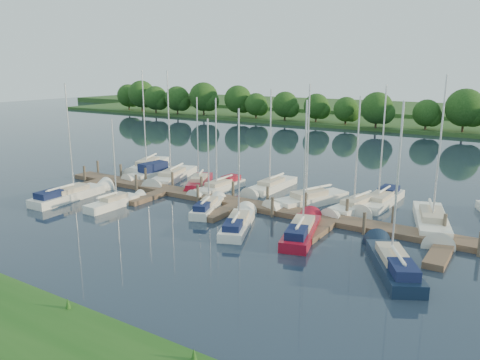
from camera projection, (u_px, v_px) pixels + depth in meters
The scene contains 22 objects.
ground at pixel (181, 234), 32.54m from camera, with size 260.00×260.00×0.00m, color #182131.
dock at pixel (237, 206), 38.49m from camera, with size 40.00×6.00×0.40m.
mooring_pilings at pixel (245, 198), 39.32m from camera, with size 38.24×2.84×2.00m.
far_shore at pixel (419, 123), 93.99m from camera, with size 180.00×30.00×0.60m, color #23471B.
distant_hill at pixel (442, 111), 114.41m from camera, with size 220.00×40.00×1.40m, color #395927.
treeline at pixel (401, 110), 82.62m from camera, with size 146.38×9.79×8.15m.
sailboat_n_0 at pixel (147, 167), 52.72m from camera, with size 4.73×8.85×11.41m.
motorboat at pixel (152, 174), 48.84m from camera, with size 2.42×6.32×2.03m.
sailboat_n_2 at pixel (172, 177), 47.97m from camera, with size 4.20×9.08×11.37m.
sailboat_n_3 at pixel (199, 183), 45.54m from camera, with size 4.21×6.73×8.92m.
sailboat_n_4 at pixel (219, 188), 43.59m from camera, with size 1.91×6.99×8.99m.
sailboat_n_5 at pixel (271, 187), 44.12m from camera, with size 1.97×7.65×9.75m.
sailboat_n_6 at pixel (308, 201), 39.34m from camera, with size 4.53×7.96×10.48m.
sailboat_n_7 at pixel (355, 207), 37.73m from camera, with size 2.98×7.52×9.54m.
sailboat_n_8 at pixel (380, 201), 39.24m from camera, with size 2.28×8.17×10.31m.
sailboat_n_9 at pixel (431, 224), 33.81m from camera, with size 4.04×8.86×11.27m.
sailboat_s_0 at pixel (70, 196), 40.98m from camera, with size 2.26×8.14×10.39m.
sailboat_s_1 at pixel (115, 204), 38.78m from camera, with size 1.45×5.76×7.61m.
sailboat_s_2 at pixel (208, 208), 37.53m from camera, with size 3.00×5.94×7.76m.
sailboat_s_3 at pixel (238, 224), 33.57m from camera, with size 3.72×6.86×8.87m.
sailboat_s_4 at pixel (302, 232), 31.95m from camera, with size 3.34×7.52×9.65m.
sailboat_s_5 at pixel (393, 265), 26.58m from camera, with size 4.91×7.40×10.00m.
Camera 1 is at (19.98, -23.73, 11.31)m, focal length 35.00 mm.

